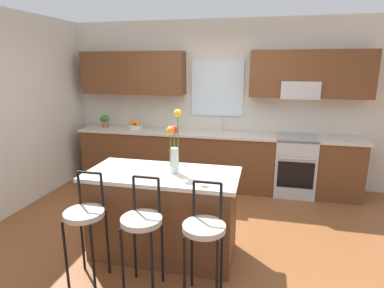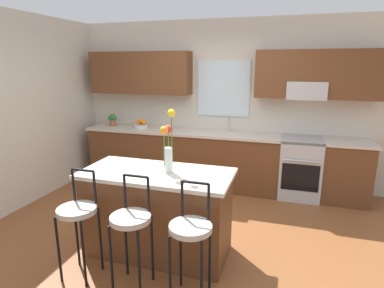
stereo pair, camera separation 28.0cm
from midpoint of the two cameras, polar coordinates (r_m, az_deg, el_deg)
ground_plane at (r=3.92m, az=1.12°, el=-16.40°), size 14.00×14.00×0.00m
wall_left at (r=5.01m, az=-27.25°, el=5.22°), size 0.12×4.60×2.70m
back_wall_assembly at (r=5.33m, az=7.41°, el=8.85°), size 5.60×0.50×2.70m
counter_run at (r=5.26m, az=6.27°, el=-2.82°), size 4.56×0.64×0.92m
sink_faucet at (r=5.24m, az=8.19°, el=3.74°), size 0.02×0.13×0.23m
oven_range at (r=5.17m, az=20.33°, el=-4.02°), size 0.60×0.64×0.92m
kitchen_island at (r=3.45m, az=-3.83°, el=-12.20°), size 1.56×0.74×0.92m
bar_stool_near at (r=3.15m, az=-17.43°, el=-12.08°), size 0.36×0.36×1.04m
bar_stool_middle at (r=2.89m, az=-8.11°, el=-13.96°), size 0.36×0.36×1.04m
bar_stool_far at (r=2.73m, az=2.83°, el=-15.68°), size 0.36×0.36×1.04m
flower_vase at (r=3.17m, az=-1.81°, el=-0.17°), size 0.15×0.16×0.65m
fruit_bowl_oranges at (r=5.55m, az=-7.64°, el=3.47°), size 0.24×0.24×0.16m
potted_plant_small at (r=5.79m, az=-12.76°, el=4.35°), size 0.18×0.12×0.22m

